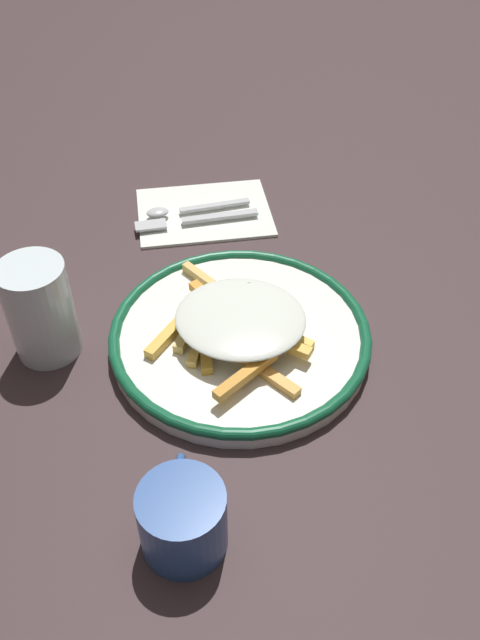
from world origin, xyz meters
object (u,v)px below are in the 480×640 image
Objects in this scene: spoon at (180,210)px; fries_heap at (238,322)px; coffee_mug at (183,519)px; plate at (240,336)px; fork at (196,219)px; napkin at (204,211)px; water_glass at (40,310)px.

fries_heap is at bearing -166.87° from spoon.
spoon is 1.50× the size of coffee_mug.
plate reaches higher than fork.
plate is at bearing -169.87° from fork.
fries_heap is 0.28m from napkin.
coffee_mug is at bearing 164.41° from fries_heap.
napkin is 0.04m from spoon.
coffee_mug reaches higher than fork.
napkin is 0.33m from water_glass.
fork is at bearing 9.35° from fries_heap.
water_glass is (-0.23, 0.18, 0.05)m from fork.
spoon is (0.27, 0.06, -0.03)m from fries_heap.
fork is 1.74× the size of coffee_mug.
spoon is 1.28× the size of water_glass.
fries_heap is 2.31× the size of coffee_mug.
fork is at bearing -37.72° from water_glass.
spoon is at bearing 100.23° from napkin.
plate is 1.98× the size of spoon.
plate is 1.29× the size of fries_heap.
napkin is (0.27, 0.03, -0.01)m from plate.
water_glass is at bearing 143.81° from napkin.
fries_heap is 0.25m from fork.
fork is (0.24, 0.04, -0.03)m from fries_heap.
fries_heap is at bearing -170.65° from fork.
fries_heap is 0.28m from spoon.
coffee_mug is (-0.24, 0.07, 0.02)m from plate.
water_glass reaches higher than coffee_mug.
fork is 1.48× the size of water_glass.
fork is (-0.03, 0.01, 0.01)m from napkin.
napkin is at bearing 5.87° from fries_heap.
napkin is 0.51m from coffee_mug.
napkin is at bearing -22.25° from fork.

